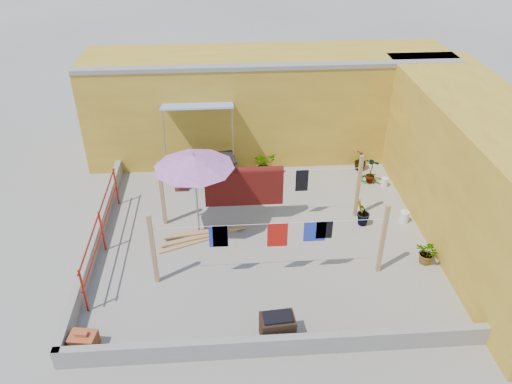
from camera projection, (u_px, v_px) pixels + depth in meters
The scene contains 21 objects.
ground at pixel (264, 238), 12.46m from camera, with size 80.00×80.00×0.00m, color #9E998E.
wall_back at pixel (267, 104), 15.57m from camera, with size 11.00×3.27×3.21m.
wall_right at pixel (481, 175), 11.91m from camera, with size 2.40×9.00×3.20m, color gold.
parapet_front at pixel (280, 345), 9.33m from camera, with size 8.30×0.16×0.44m, color gray.
parapet_left at pixel (96, 238), 12.10m from camera, with size 0.16×7.30×0.44m, color gray.
red_railing at pixel (101, 226), 11.67m from camera, with size 0.05×4.20×1.10m.
clothesline_rig at pixel (247, 192), 12.38m from camera, with size 5.09×2.35×1.80m.
patio_umbrella at pixel (194, 162), 11.53m from camera, with size 2.23×2.23×2.28m.
outdoor_table at pixel (208, 161), 14.40m from camera, with size 1.68×1.03×0.74m.
brick_stack at pixel (84, 342), 9.45m from camera, with size 0.55×0.44×0.44m.
lumber_pile at pixel (202, 236), 12.40m from camera, with size 2.16×0.93×0.13m.
brazier at pixel (277, 327), 9.61m from camera, with size 0.69×0.49×0.59m.
white_basin at pixel (274, 336), 9.74m from camera, with size 0.50×0.50×0.09m.
water_jug_a at pixel (404, 217), 12.94m from camera, with size 0.23×0.23×0.36m.
water_jug_b at pixel (384, 182), 14.45m from camera, with size 0.19×0.19×0.30m.
green_hose at pixel (368, 179), 14.80m from camera, with size 0.50×0.50×0.07m.
plant_back_a at pixel (264, 164), 14.91m from camera, with size 0.65×0.57×0.73m, color #1C5217.
plant_back_b at pixel (360, 160), 15.17m from camera, with size 0.36×0.36×0.64m, color #1C5217.
plant_right_a at pixel (371, 170), 14.43m from camera, with size 0.46×0.31×0.87m, color #1C5217.
plant_right_b at pixel (363, 213), 12.72m from camera, with size 0.41×0.33×0.75m, color #1C5217.
plant_right_c at pixel (428, 253), 11.50m from camera, with size 0.53×0.46×0.59m, color #1C5217.
Camera 1 is at (-0.89, -9.85, 7.67)m, focal length 35.00 mm.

